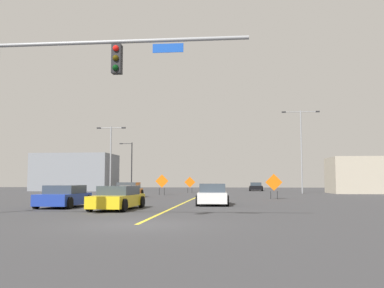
# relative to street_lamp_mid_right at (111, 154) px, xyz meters

# --- Properties ---
(ground) EXTENTS (148.10, 148.10, 0.00)m
(ground) POSITION_rel_street_lamp_mid_right_xyz_m (10.17, -31.08, -4.44)
(ground) COLOR #38383A
(road_centre_stripe) EXTENTS (0.16, 82.28, 0.01)m
(road_centre_stripe) POSITION_rel_street_lamp_mid_right_xyz_m (10.17, 10.06, -4.44)
(road_centre_stripe) COLOR yellow
(road_centre_stripe) RESTS_ON ground
(street_lamp_mid_right) EXTENTS (3.25, 0.24, 7.46)m
(street_lamp_mid_right) POSITION_rel_street_lamp_mid_right_xyz_m (0.00, 0.00, 0.00)
(street_lamp_mid_right) COLOR gray
(street_lamp_mid_right) RESTS_ON ground
(street_lamp_near_right) EXTENTS (4.32, 0.24, 9.60)m
(street_lamp_near_right) POSITION_rel_street_lamp_mid_right_xyz_m (21.33, 4.19, 1.20)
(street_lamp_near_right) COLOR gray
(street_lamp_near_right) RESTS_ON ground
(street_lamp_far_right) EXTENTS (1.94, 0.24, 7.05)m
(street_lamp_far_right) POSITION_rel_street_lamp_mid_right_xyz_m (-1.57, 15.49, -0.50)
(street_lamp_far_right) COLOR black
(street_lamp_far_right) RESTS_ON ground
(construction_sign_right_shoulder) EXTENTS (1.31, 0.19, 1.94)m
(construction_sign_right_shoulder) POSITION_rel_street_lamp_mid_right_xyz_m (8.22, 5.59, -3.24)
(construction_sign_right_shoulder) COLOR orange
(construction_sign_right_shoulder) RESTS_ON ground
(construction_sign_right_lane) EXTENTS (1.38, 0.05, 2.04)m
(construction_sign_right_lane) POSITION_rel_street_lamp_mid_right_xyz_m (16.75, -10.64, -3.17)
(construction_sign_right_lane) COLOR orange
(construction_sign_right_lane) RESTS_ON ground
(construction_sign_median_far) EXTENTS (1.36, 0.15, 2.11)m
(construction_sign_median_far) POSITION_rel_street_lamp_mid_right_xyz_m (6.18, -2.59, -3.11)
(construction_sign_median_far) COLOR orange
(construction_sign_median_far) RESTS_ON ground
(car_orange_approaching) EXTENTS (2.18, 4.23, 1.33)m
(car_orange_approaching) POSITION_rel_street_lamp_mid_right_xyz_m (4.18, -8.47, -3.81)
(car_orange_approaching) COLOR orange
(car_orange_approaching) RESTS_ON ground
(car_white_near) EXTENTS (2.09, 4.54, 1.31)m
(car_white_near) POSITION_rel_street_lamp_mid_right_xyz_m (12.19, -19.07, -3.83)
(car_white_near) COLOR white
(car_white_near) RESTS_ON ground
(car_black_mid) EXTENTS (2.09, 3.90, 1.20)m
(car_black_mid) POSITION_rel_street_lamp_mid_right_xyz_m (16.68, 15.95, -3.88)
(car_black_mid) COLOR black
(car_black_mid) RESTS_ON ground
(car_blue_distant) EXTENTS (2.14, 3.98, 1.24)m
(car_blue_distant) POSITION_rel_street_lamp_mid_right_xyz_m (3.96, -22.32, -3.84)
(car_blue_distant) COLOR #1E389E
(car_blue_distant) RESTS_ON ground
(car_yellow_far) EXTENTS (2.15, 4.67, 1.23)m
(car_yellow_far) POSITION_rel_street_lamp_mid_right_xyz_m (7.47, -23.76, -3.85)
(car_yellow_far) COLOR gold
(car_yellow_far) RESTS_ON ground
(roadside_building_east) EXTENTS (10.60, 5.86, 4.17)m
(roadside_building_east) POSITION_rel_street_lamp_mid_right_xyz_m (29.98, 5.37, -2.36)
(roadside_building_east) COLOR #B2A893
(roadside_building_east) RESTS_ON ground
(roadside_building_west) EXTENTS (10.95, 7.41, 5.29)m
(roadside_building_west) POSITION_rel_street_lamp_mid_right_xyz_m (-9.40, 14.23, -1.80)
(roadside_building_west) COLOR gray
(roadside_building_west) RESTS_ON ground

